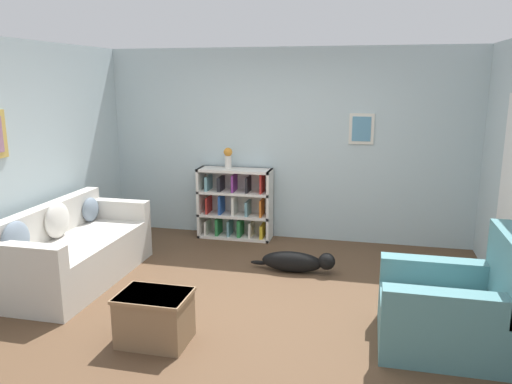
# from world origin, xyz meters

# --- Properties ---
(ground_plane) EXTENTS (14.00, 14.00, 0.00)m
(ground_plane) POSITION_xyz_m (0.00, 0.00, 0.00)
(ground_plane) COLOR brown
(wall_back) EXTENTS (5.60, 0.13, 2.60)m
(wall_back) POSITION_xyz_m (0.00, 2.25, 1.30)
(wall_back) COLOR silver
(wall_back) RESTS_ON ground_plane
(wall_left) EXTENTS (0.13, 5.00, 2.60)m
(wall_left) POSITION_xyz_m (-2.55, -0.00, 1.30)
(wall_left) COLOR silver
(wall_left) RESTS_ON ground_plane
(couch) EXTENTS (0.85, 1.90, 0.88)m
(couch) POSITION_xyz_m (-2.00, 0.14, 0.33)
(couch) COLOR beige
(couch) RESTS_ON ground_plane
(bookshelf) EXTENTS (1.02, 0.33, 0.98)m
(bookshelf) POSITION_xyz_m (-0.68, 2.04, 0.47)
(bookshelf) COLOR silver
(bookshelf) RESTS_ON ground_plane
(recliner_chair) EXTENTS (1.08, 0.90, 1.01)m
(recliner_chair) POSITION_xyz_m (1.88, -0.42, 0.34)
(recliner_chair) COLOR slate
(recliner_chair) RESTS_ON ground_plane
(coffee_table) EXTENTS (0.60, 0.44, 0.44)m
(coffee_table) POSITION_xyz_m (-0.58, -0.91, 0.23)
(coffee_table) COLOR #846647
(coffee_table) RESTS_ON ground_plane
(dog) EXTENTS (1.00, 0.22, 0.26)m
(dog) POSITION_xyz_m (0.37, 0.92, 0.13)
(dog) COLOR black
(dog) RESTS_ON ground_plane
(vase) EXTENTS (0.12, 0.12, 0.29)m
(vase) POSITION_xyz_m (-0.77, 2.02, 1.15)
(vase) COLOR silver
(vase) RESTS_ON bookshelf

